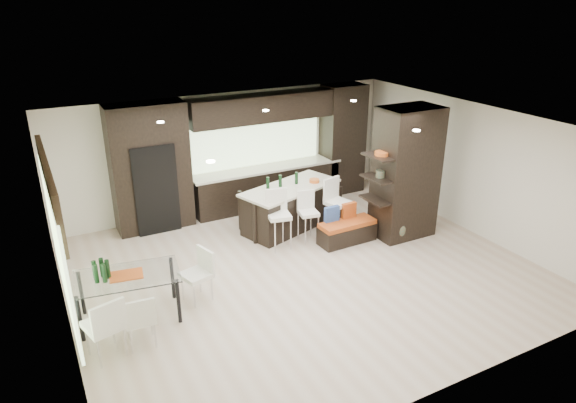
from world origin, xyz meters
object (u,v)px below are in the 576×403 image
stool_right (337,213)px  chair_far (104,329)px  bench (347,232)px  dining_table (129,297)px  stool_mid (308,221)px  chair_end (197,278)px  kitchen_island (291,207)px  chair_near (140,321)px  floor_vase (398,215)px  stool_left (279,226)px

stool_right → chair_far: stool_right is taller
bench → dining_table: size_ratio=0.76×
stool_mid → chair_end: (-2.72, -1.07, -0.01)m
stool_right → chair_end: (-3.41, -1.04, -0.08)m
kitchen_island → chair_end: bearing=-164.1°
dining_table → chair_near: chair_near is taller
floor_vase → chair_far: bearing=-170.6°
stool_mid → bench: stool_mid is taller
chair_far → chair_near: bearing=-11.9°
chair_near → chair_end: size_ratio=0.96×
chair_far → chair_end: bearing=10.6°
stool_mid → chair_far: chair_far is taller
floor_vase → dining_table: 5.42m
bench → floor_vase: floor_vase is taller
floor_vase → chair_near: (-5.42, -0.95, -0.16)m
stool_right → floor_vase: size_ratio=0.88×
stool_right → floor_vase: floor_vase is taller
chair_near → stool_left: bearing=34.2°
dining_table → chair_near: size_ratio=2.00×
kitchen_island → dining_table: size_ratio=1.41×
stool_right → chair_far: bearing=-174.9°
stool_left → chair_end: bearing=-140.8°
stool_right → stool_mid: bearing=162.7°
floor_vase → chair_far: floor_vase is taller
stool_left → bench: 1.43m
dining_table → chair_near: 0.73m
stool_mid → stool_right: size_ratio=0.86×
kitchen_island → chair_far: size_ratio=2.50×
stool_right → dining_table: 4.61m
kitchen_island → stool_left: 1.04m
floor_vase → chair_end: (-4.33, -0.22, -0.15)m
stool_right → chair_near: 4.83m
kitchen_island → floor_vase: (1.61, -1.61, 0.09)m
stool_mid → chair_end: bearing=-148.8°
chair_end → chair_near: bearing=108.4°
dining_table → stool_mid: bearing=24.5°
stool_left → chair_end: (-2.04, -1.04, -0.08)m
floor_vase → chair_near: floor_vase is taller
bench → floor_vase: bearing=-24.6°
chair_end → dining_table: bearing=74.3°
bench → chair_near: chair_near is taller
stool_mid → dining_table: (-3.81, -1.07, -0.04)m
stool_mid → chair_end: 2.93m
stool_left → chair_far: 4.04m
kitchen_island → stool_mid: size_ratio=2.64×
floor_vase → chair_far: (-5.91, -0.98, -0.11)m
stool_left → floor_vase: (2.29, -0.82, 0.07)m
kitchen_island → stool_mid: bearing=-108.0°
stool_mid → floor_vase: 1.82m
kitchen_island → floor_vase: 2.28m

